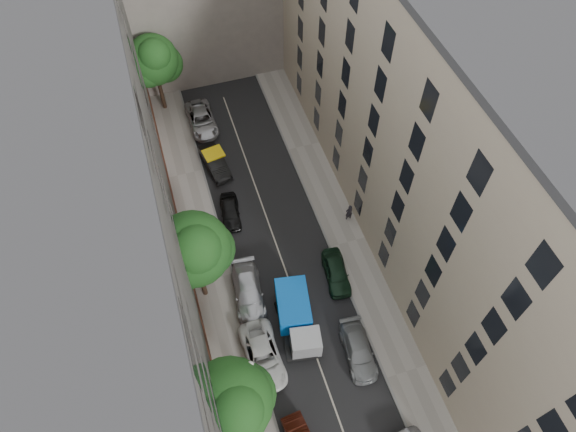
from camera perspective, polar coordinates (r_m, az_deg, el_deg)
name	(u,v)px	position (r m, az deg, el deg)	size (l,w,h in m)	color
ground	(282,261)	(40.45, -0.67, -5.01)	(120.00, 120.00, 0.00)	#4C4C49
road_surface	(282,261)	(40.44, -0.67, -5.00)	(8.00, 44.00, 0.02)	black
sidewalk_left	(214,279)	(39.98, -8.27, -6.96)	(3.00, 44.00, 0.15)	gray
sidewalk_right	(347,242)	(41.52, 6.61, -2.94)	(3.00, 44.00, 0.15)	gray
building_left	(102,224)	(32.14, -19.93, -0.81)	(8.00, 44.00, 20.00)	#504E4B
building_right	(439,141)	(35.85, 16.39, 7.96)	(8.00, 44.00, 20.00)	tan
tarp_truck	(296,317)	(36.76, 0.95, -11.12)	(3.04, 5.78, 2.52)	black
car_left_2	(263,356)	(36.43, -2.82, -15.25)	(2.41, 5.23, 1.45)	silver
car_left_3	(248,292)	(38.42, -4.43, -8.40)	(2.11, 5.18, 1.50)	silver
car_left_4	(230,212)	(42.52, -6.44, 0.48)	(1.54, 3.82, 1.30)	black
car_left_5	(215,162)	(45.98, -8.12, 5.94)	(1.55, 4.44, 1.46)	black
car_left_6	(202,120)	(49.88, -9.57, 10.53)	(2.43, 5.26, 1.46)	#B0B0B5
car_right_1	(358,351)	(36.91, 7.82, -14.59)	(1.86, 4.57, 1.33)	gray
car_right_2	(336,272)	(39.30, 5.39, -6.25)	(1.67, 4.15, 1.42)	black
tree_near	(232,404)	(30.42, -6.27, -20.03)	(5.24, 4.96, 8.36)	#382619
tree_mid	(195,251)	(34.12, -10.29, -3.89)	(5.38, 5.12, 9.07)	#382619
tree_far	(155,62)	(49.19, -14.61, 16.25)	(4.90, 4.56, 8.09)	#382619
lamp_post	(253,379)	(32.01, -3.88, -17.64)	(0.36, 0.36, 7.11)	#1A5B33
pedestrian	(349,212)	(42.08, 6.80, 0.42)	(0.62, 0.41, 1.71)	black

